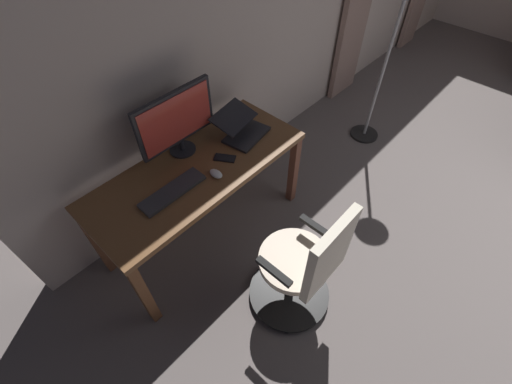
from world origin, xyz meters
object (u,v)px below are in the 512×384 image
Objects in this scene: computer_monitor at (176,120)px; computer_mouse at (216,174)px; laptop at (242,128)px; computer_keyboard at (173,191)px; cell_phone_face_up at (225,158)px; desk at (199,176)px; office_chair at (303,269)px.

computer_mouse is at bearing 88.28° from computer_monitor.
laptop reaches higher than computer_mouse.
computer_mouse is (0.01, 0.35, -0.23)m from computer_monitor.
computer_keyboard is at bearing -3.00° from laptop.
cell_phone_face_up is at bearing -153.28° from computer_mouse.
computer_monitor reaches higher than desk.
computer_monitor is (-0.04, -0.20, 0.35)m from desk.
desk is 2.64× the size of computer_monitor.
computer_keyboard is at bearing -34.20° from cell_phone_face_up.
computer_monitor is at bearing -33.96° from laptop.
computer_mouse is 0.17m from cell_phone_face_up.
office_chair is 1.07m from laptop.
computer_mouse is (0.41, 0.17, -0.03)m from laptop.
laptop is (-0.40, 0.18, -0.20)m from computer_monitor.
office_chair is 2.33× the size of computer_keyboard.
office_chair is 7.08× the size of cell_phone_face_up.
computer_monitor is 0.40m from cell_phone_face_up.
laptop is (-0.70, -0.08, 0.04)m from computer_keyboard.
laptop is at bearing 64.45° from office_chair.
laptop reaches higher than computer_keyboard.
computer_monitor reaches higher than laptop.
desk is 0.47m from laptop.
desk is 0.28m from computer_keyboard.
laptop is at bearing 155.68° from computer_monitor.
laptop is 0.29m from cell_phone_face_up.
computer_keyboard is 3.04× the size of cell_phone_face_up.
computer_mouse is at bearing 162.07° from computer_keyboard.
computer_keyboard is at bearing 14.27° from desk.
desk is at bearing -165.73° from computer_keyboard.
computer_keyboard reaches higher than cell_phone_face_up.
office_chair reaches higher than computer_mouse.
computer_mouse reaches higher than desk.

